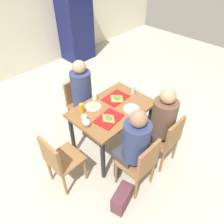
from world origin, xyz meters
name	(u,v)px	position (x,y,z in m)	size (l,w,h in m)	color
ground_plane	(112,145)	(0.00, 0.00, -0.01)	(10.00, 10.00, 0.02)	#B2AD9E
main_table	(112,114)	(0.00, 0.00, 0.67)	(1.14, 0.77, 0.78)	brown
chair_near_left	(141,163)	(-0.28, -0.77, 0.50)	(0.40, 0.40, 0.86)	olive
chair_near_right	(167,138)	(0.28, -0.77, 0.50)	(0.40, 0.40, 0.86)	olive
chair_far_side	(79,100)	(0.00, 0.77, 0.50)	(0.40, 0.40, 0.86)	olive
chair_left_end	(59,159)	(-0.95, 0.00, 0.50)	(0.40, 0.40, 0.86)	olive
person_in_red	(133,143)	(-0.28, -0.63, 0.75)	(0.32, 0.42, 1.27)	#383842
person_in_brown_jacket	(161,120)	(0.28, -0.63, 0.75)	(0.32, 0.42, 1.27)	#383842
person_far_side	(83,92)	(0.00, 0.63, 0.75)	(0.32, 0.42, 1.27)	#383842
tray_red_near	(109,119)	(-0.20, -0.13, 0.79)	(0.36, 0.26, 0.02)	#B21414
tray_red_far	(116,98)	(0.20, 0.12, 0.79)	(0.36, 0.26, 0.02)	#B21414
paper_plate_center	(93,106)	(-0.17, 0.21, 0.78)	(0.22, 0.22, 0.01)	white
paper_plate_near_edge	(131,109)	(0.17, -0.21, 0.78)	(0.22, 0.22, 0.01)	white
pizza_slice_a	(108,118)	(-0.21, -0.13, 0.80)	(0.14, 0.19, 0.02)	#C68C47
pizza_slice_b	(117,98)	(0.19, 0.09, 0.80)	(0.16, 0.18, 0.02)	#C68C47
pizza_slice_c	(93,104)	(-0.15, 0.23, 0.80)	(0.21, 0.21, 0.02)	#DBAD60
plastic_cup_a	(95,96)	(-0.03, 0.33, 0.83)	(0.07, 0.07, 0.10)	white
plastic_cup_b	(131,115)	(0.03, -0.33, 0.83)	(0.07, 0.07, 0.10)	white
plastic_cup_c	(84,119)	(-0.45, 0.06, 0.83)	(0.07, 0.07, 0.10)	white
soda_can	(133,90)	(0.48, 0.02, 0.84)	(0.07, 0.07, 0.12)	#B7BCC6
condiment_bottle	(82,109)	(-0.37, 0.21, 0.86)	(0.06, 0.06, 0.16)	orange
foil_bundle	(87,123)	(-0.48, -0.02, 0.83)	(0.10, 0.10, 0.10)	silver
handbag	(122,198)	(-0.63, -0.78, 0.14)	(0.32, 0.16, 0.28)	#592D38
drink_fridge	(75,22)	(1.65, 2.85, 0.95)	(0.70, 0.60, 1.90)	#14194C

